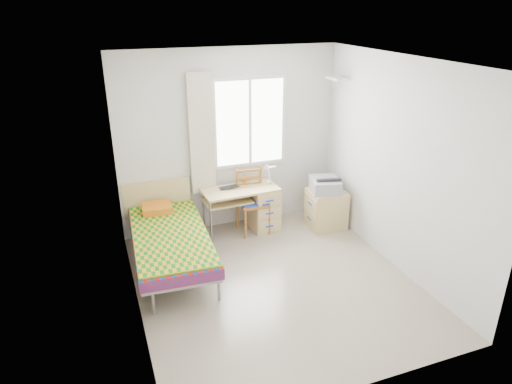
% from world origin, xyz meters
% --- Properties ---
extents(floor, '(3.50, 3.50, 0.00)m').
position_xyz_m(floor, '(0.00, 0.00, 0.00)').
color(floor, '#BCAD93').
rests_on(floor, ground).
extents(ceiling, '(3.50, 3.50, 0.00)m').
position_xyz_m(ceiling, '(0.00, 0.00, 2.60)').
color(ceiling, white).
rests_on(ceiling, wall_back).
extents(wall_back, '(3.20, 0.00, 3.20)m').
position_xyz_m(wall_back, '(0.00, 1.75, 1.30)').
color(wall_back, silver).
rests_on(wall_back, ground).
extents(wall_left, '(0.00, 3.50, 3.50)m').
position_xyz_m(wall_left, '(-1.60, 0.00, 1.30)').
color(wall_left, silver).
rests_on(wall_left, ground).
extents(wall_right, '(0.00, 3.50, 3.50)m').
position_xyz_m(wall_right, '(1.60, 0.00, 1.30)').
color(wall_right, silver).
rests_on(wall_right, ground).
extents(window, '(1.10, 0.04, 1.30)m').
position_xyz_m(window, '(0.30, 1.73, 1.55)').
color(window, white).
rests_on(window, wall_back).
extents(curtain, '(0.35, 0.05, 1.70)m').
position_xyz_m(curtain, '(-0.42, 1.68, 1.45)').
color(curtain, beige).
rests_on(curtain, wall_back).
extents(floating_shelf, '(0.20, 0.32, 0.03)m').
position_xyz_m(floating_shelf, '(1.49, 1.40, 2.15)').
color(floating_shelf, white).
rests_on(floating_shelf, wall_right).
extents(bed, '(1.02, 2.01, 0.85)m').
position_xyz_m(bed, '(-1.10, 0.86, 0.41)').
color(bed, '#92969A').
rests_on(bed, floor).
extents(desk, '(1.10, 0.55, 0.68)m').
position_xyz_m(desk, '(0.32, 1.42, 0.37)').
color(desk, tan).
rests_on(desk, floor).
extents(chair, '(0.43, 0.43, 0.94)m').
position_xyz_m(chair, '(0.22, 1.42, 0.53)').
color(chair, '#90501C').
rests_on(chair, floor).
extents(cabinet, '(0.55, 0.50, 0.57)m').
position_xyz_m(cabinet, '(1.29, 1.13, 0.29)').
color(cabinet, tan).
rests_on(cabinet, floor).
extents(printer, '(0.50, 0.54, 0.20)m').
position_xyz_m(printer, '(1.26, 1.16, 0.67)').
color(printer, '#98999F').
rests_on(printer, cabinet).
extents(laptop, '(0.30, 0.21, 0.02)m').
position_xyz_m(laptop, '(-0.09, 1.47, 0.69)').
color(laptop, black).
rests_on(laptop, desk).
extents(pen_cup, '(0.08, 0.08, 0.09)m').
position_xyz_m(pen_cup, '(0.16, 1.59, 0.72)').
color(pen_cup, orange).
rests_on(pen_cup, desk).
extents(task_lamp, '(0.21, 0.30, 0.36)m').
position_xyz_m(task_lamp, '(0.46, 1.38, 0.90)').
color(task_lamp, white).
rests_on(task_lamp, desk).
extents(book, '(0.21, 0.24, 0.02)m').
position_xyz_m(book, '(-0.11, 1.45, 0.59)').
color(book, gray).
rests_on(book, desk).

